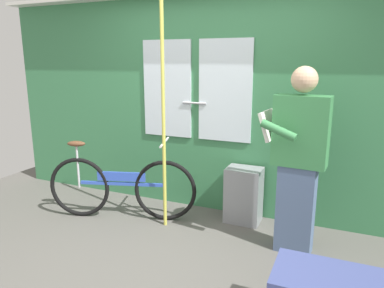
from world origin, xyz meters
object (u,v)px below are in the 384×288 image
Objects in this scene: bicycle_near_door at (121,187)px; trash_bin_by_wall at (244,195)px; passenger_reading_newspaper at (298,158)px; handrail_pole at (163,114)px.

bicycle_near_door is 1.34m from trash_bin_by_wall.
trash_bin_by_wall is (-0.58, 0.43, -0.58)m from passenger_reading_newspaper.
passenger_reading_newspaper is (1.84, 0.03, 0.52)m from bicycle_near_door.
bicycle_near_door is 2.64× the size of trash_bin_by_wall.
handrail_pole is (-1.32, 0.01, 0.31)m from passenger_reading_newspaper.
passenger_reading_newspaper is at bearing -0.29° from handrail_pole.
handrail_pole is at bearing -13.46° from bicycle_near_door.
bicycle_near_door is at bearing -160.20° from trash_bin_by_wall.
bicycle_near_door is at bearing -176.38° from handrail_pole.
trash_bin_by_wall is 1.23m from handrail_pole.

